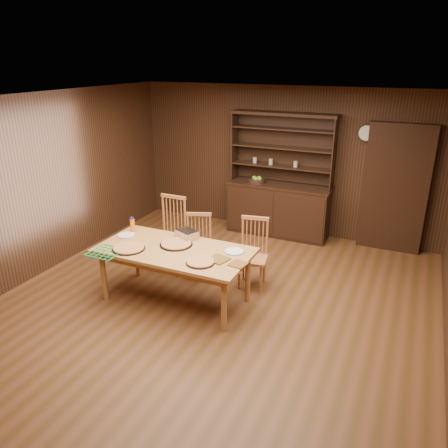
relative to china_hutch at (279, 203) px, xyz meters
The scene contains 20 objects.
floor 2.82m from the china_hutch, 89.99° to the right, with size 6.00×6.00×0.00m, color brown.
room_shell 2.92m from the china_hutch, 89.99° to the right, with size 6.00×6.00×6.00m.
china_hutch is the anchor object (origin of this frame).
doorway 1.96m from the china_hutch, ahead, with size 1.00×0.18×2.10m, color black.
wall_clock 1.89m from the china_hutch, ahead, with size 0.30×0.05×0.30m.
dining_table 2.86m from the china_hutch, 100.05° to the right, with size 1.98×0.99×0.75m.
chair_left 2.18m from the china_hutch, 120.58° to the right, with size 0.46×0.44×1.10m.
chair_center 2.08m from the china_hutch, 106.16° to the right, with size 0.49×0.48×0.94m.
chair_right 1.97m from the china_hutch, 82.49° to the right, with size 0.47×0.45×0.99m.
pizza_left 3.23m from the china_hutch, 108.54° to the right, with size 0.42×0.42×0.04m.
pizza_right 3.04m from the china_hutch, 90.16° to the right, with size 0.35×0.35×0.04m.
pizza_center 2.75m from the china_hutch, 101.38° to the right, with size 0.43×0.43×0.04m.
cooling_rack 3.49m from the china_hutch, 110.65° to the right, with size 0.37×0.37×0.02m, color #0CA24D, non-canonical shape.
plate_left 3.01m from the china_hutch, 116.17° to the right, with size 0.25×0.25×0.02m.
plate_right 2.59m from the china_hutch, 84.83° to the right, with size 0.26×0.26×0.02m.
foil_dish 2.49m from the china_hutch, 102.22° to the right, with size 0.28×0.20×0.11m, color silver.
juice_bottle 2.88m from the china_hutch, 117.66° to the right, with size 0.06×0.06×0.21m.
pot_holder_a 2.92m from the china_hutch, 81.79° to the right, with size 0.19×0.19×0.01m, color #A61316.
pot_holder_b 2.88m from the china_hutch, 87.02° to the right, with size 0.22×0.22×0.02m, color #A61316.
fruit_bowl 0.56m from the china_hutch, behind, with size 0.29×0.29×0.12m.
Camera 1 is at (2.18, -4.43, 3.06)m, focal length 35.00 mm.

